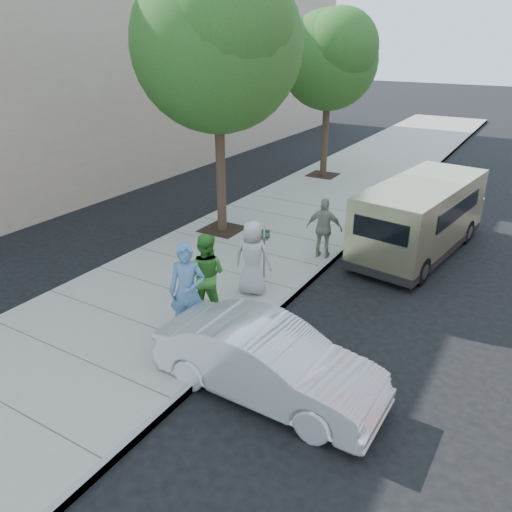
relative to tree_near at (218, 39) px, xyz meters
The scene contains 12 objects.
ground 6.45m from the tree_near, 46.82° to the right, with size 120.00×120.00×0.00m, color black.
sidewalk 6.11m from the tree_near, 62.43° to the right, with size 5.00×60.00×0.15m, color gray.
curb_face 7.02m from the tree_near, 33.03° to the right, with size 0.12×60.00×0.16m, color gray.
tree_near is the anchor object (origin of this frame).
tree_far 7.63m from the tree_near, 90.00° to the left, with size 3.92×3.80×6.49m.
parking_meter 5.71m from the tree_near, 39.53° to the right, with size 0.27×0.19×1.27m.
van 7.26m from the tree_near, 16.71° to the left, with size 2.53×5.70×2.05m.
sedan 9.02m from the tree_near, 50.05° to the right, with size 1.38×3.97×1.31m, color silver.
person_officer 7.37m from the tree_near, 62.29° to the right, with size 0.71×0.47×1.95m, color teal.
person_green_shirt 6.72m from the tree_near, 59.78° to the right, with size 0.88×0.69×1.82m, color #3B912F.
person_gray_shirt 6.16m from the tree_near, 46.44° to the right, with size 0.85×0.55×1.74m, color #B5B5B8.
person_striped_polo 5.74m from the tree_near, ahead, with size 0.96×0.40×1.64m, color gray.
Camera 1 is at (5.96, -9.41, 5.64)m, focal length 35.00 mm.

